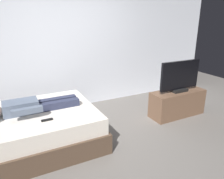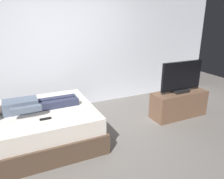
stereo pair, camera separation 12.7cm
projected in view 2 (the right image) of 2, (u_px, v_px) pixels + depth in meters
ground_plane at (103, 149)px, 3.22m from camera, size 10.00×10.00×0.00m
back_wall at (86, 40)px, 4.49m from camera, size 6.40×0.10×2.80m
bed at (31, 128)px, 3.27m from camera, size 1.95×1.48×0.54m
person at (30, 105)px, 3.20m from camera, size 1.26×0.46×0.18m
remote at (45, 119)px, 2.94m from camera, size 0.15×0.04×0.02m
tv_stand at (179, 104)px, 4.20m from camera, size 1.10×0.40×0.50m
tv at (181, 78)px, 4.03m from camera, size 0.88×0.20×0.59m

